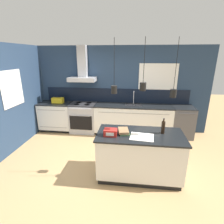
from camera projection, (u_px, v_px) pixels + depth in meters
name	position (u px, v px, depth m)	size (l,w,h in m)	color
ground_plane	(106.00, 164.00, 3.92)	(16.00, 16.00, 0.00)	tan
wall_back	(114.00, 88.00, 5.39)	(5.60, 2.44, 2.60)	navy
wall_left	(16.00, 97.00, 4.45)	(0.08, 3.80, 2.60)	navy
counter_run_left	(57.00, 116.00, 5.59)	(1.01, 0.64, 0.91)	black
counter_run_sink	(133.00, 119.00, 5.31)	(2.30, 0.64, 1.30)	black
oven_range	(84.00, 118.00, 5.48)	(0.79, 0.66, 0.91)	#B5B5BA
dishwasher	(182.00, 122.00, 5.14)	(0.60, 0.65, 0.91)	#4C4C51
kitchen_island	(139.00, 155.00, 3.42)	(1.63, 0.82, 0.91)	black
bottle_on_island	(163.00, 127.00, 3.27)	(0.07, 0.07, 0.30)	black
book_stack	(124.00, 131.00, 3.31)	(0.24, 0.33, 0.07)	#4C7F4C
red_supply_box	(111.00, 132.00, 3.20)	(0.24, 0.17, 0.12)	red
paper_pile	(142.00, 137.00, 3.16)	(0.45, 0.38, 0.01)	silver
yellow_toolbox	(58.00, 100.00, 5.41)	(0.34, 0.18, 0.19)	gold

